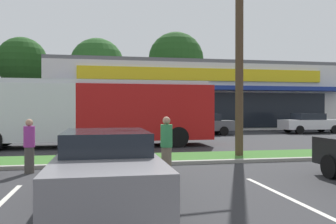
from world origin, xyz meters
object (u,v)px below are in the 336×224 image
object	(u,v)px
utility_pole	(236,8)
car_5	(202,124)
car_4	(106,166)
pedestrian_mid	(29,146)
pedestrian_near_bench	(166,146)
city_bus	(90,111)
car_1	(310,123)

from	to	relation	value
utility_pole	car_5	distance (m)	13.00
car_4	car_5	world-z (taller)	car_5
car_4	pedestrian_mid	bearing A→B (deg)	-150.67
utility_pole	pedestrian_near_bench	distance (m)	6.45
utility_pole	car_4	distance (m)	8.88
car_4	pedestrian_mid	size ratio (longest dim) A/B	3.04
city_bus	car_5	xyz separation A→B (m)	(7.67, 6.52, -0.98)
pedestrian_mid	car_5	bearing A→B (deg)	-45.35
car_4	car_5	bearing A→B (deg)	158.05
car_4	car_5	distance (m)	18.79
pedestrian_near_bench	pedestrian_mid	world-z (taller)	pedestrian_near_bench
utility_pole	city_bus	xyz separation A→B (m)	(-5.54, 5.34, -3.89)
car_5	car_1	bearing A→B (deg)	-178.20
pedestrian_near_bench	utility_pole	bearing A→B (deg)	-126.74
city_bus	car_4	xyz separation A→B (m)	(0.65, -10.90, -1.01)
city_bus	car_5	world-z (taller)	city_bus
car_5	pedestrian_mid	distance (m)	16.41
utility_pole	car_1	world-z (taller)	utility_pole
city_bus	car_4	size ratio (longest dim) A/B	2.53
utility_pole	pedestrian_mid	world-z (taller)	utility_pole
car_4	car_1	bearing A→B (deg)	138.28
car_4	pedestrian_near_bench	world-z (taller)	pedestrian_near_bench
car_4	pedestrian_near_bench	size ratio (longest dim) A/B	2.90
car_4	pedestrian_mid	distance (m)	4.38
car_4	car_5	size ratio (longest dim) A/B	1.06
car_1	car_5	world-z (taller)	car_5
pedestrian_near_bench	car_4	bearing A→B (deg)	69.38
utility_pole	pedestrian_mid	xyz separation A→B (m)	(-7.04, -1.74, -4.87)
car_1	car_4	xyz separation A→B (m)	(-15.78, -17.70, -0.03)
city_bus	car_1	size ratio (longest dim) A/B	2.59
car_1	pedestrian_near_bench	size ratio (longest dim) A/B	2.84
car_4	pedestrian_mid	world-z (taller)	pedestrian_mid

